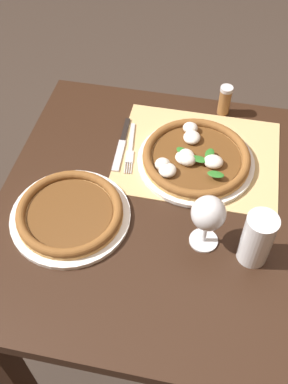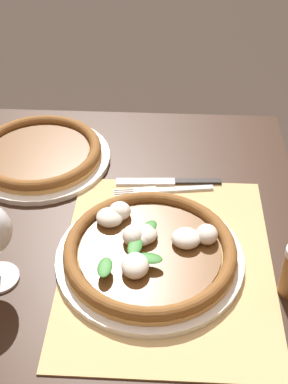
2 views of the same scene
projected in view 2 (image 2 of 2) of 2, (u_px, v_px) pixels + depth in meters
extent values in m
cube|color=black|center=(54.00, 305.00, 0.88)|extent=(1.16, 0.88, 0.04)
cube|color=black|center=(236.00, 246.00, 1.50)|extent=(0.07, 0.07, 0.70)
cube|color=tan|center=(167.00, 263.00, 0.92)|extent=(0.45, 0.36, 0.00)
cylinder|color=white|center=(150.00, 258.00, 0.92)|extent=(0.32, 0.32, 0.01)
cylinder|color=tan|center=(150.00, 253.00, 0.91)|extent=(0.30, 0.30, 0.01)
torus|color=brown|center=(150.00, 249.00, 0.91)|extent=(0.30, 0.30, 0.02)
cylinder|color=brown|center=(150.00, 251.00, 0.91)|extent=(0.24, 0.24, 0.00)
ellipsoid|color=silver|center=(207.00, 234.00, 0.92)|extent=(0.04, 0.04, 0.03)
ellipsoid|color=silver|center=(120.00, 211.00, 0.97)|extent=(0.04, 0.04, 0.03)
ellipsoid|color=silver|center=(110.00, 217.00, 0.96)|extent=(0.05, 0.05, 0.03)
ellipsoid|color=silver|center=(135.00, 266.00, 0.87)|extent=(0.05, 0.05, 0.03)
ellipsoid|color=silver|center=(133.00, 235.00, 0.92)|extent=(0.04, 0.04, 0.03)
ellipsoid|color=silver|center=(145.00, 234.00, 0.93)|extent=(0.05, 0.04, 0.03)
ellipsoid|color=silver|center=(186.00, 238.00, 0.92)|extent=(0.05, 0.05, 0.03)
ellipsoid|color=silver|center=(140.00, 234.00, 0.93)|extent=(0.05, 0.05, 0.02)
ellipsoid|color=#286B23|center=(105.00, 267.00, 0.86)|extent=(0.05, 0.03, 0.00)
ellipsoid|color=#286B23|center=(135.00, 246.00, 0.89)|extent=(0.05, 0.03, 0.00)
ellipsoid|color=#286B23|center=(148.00, 228.00, 0.93)|extent=(0.05, 0.04, 0.00)
ellipsoid|color=#286B23|center=(149.00, 258.00, 0.87)|extent=(0.03, 0.05, 0.00)
cylinder|color=white|center=(40.00, 158.00, 1.15)|extent=(0.30, 0.30, 0.01)
cylinder|color=tan|center=(39.00, 154.00, 1.15)|extent=(0.27, 0.27, 0.01)
torus|color=brown|center=(39.00, 150.00, 1.14)|extent=(0.27, 0.27, 0.02)
cylinder|color=brown|center=(39.00, 152.00, 1.14)|extent=(0.21, 0.21, 0.00)
cube|color=#B7B7BC|center=(185.00, 189.00, 1.07)|extent=(0.03, 0.12, 0.00)
cube|color=#B7B7BC|center=(145.00, 191.00, 1.07)|extent=(0.03, 0.05, 0.00)
cylinder|color=#B7B7BC|center=(124.00, 190.00, 1.07)|extent=(0.01, 0.04, 0.00)
cylinder|color=#B7B7BC|center=(124.00, 192.00, 1.07)|extent=(0.01, 0.04, 0.00)
cylinder|color=#B7B7BC|center=(124.00, 193.00, 1.06)|extent=(0.01, 0.04, 0.00)
cylinder|color=#B7B7BC|center=(124.00, 195.00, 1.06)|extent=(0.01, 0.04, 0.00)
cube|color=black|center=(198.00, 182.00, 1.09)|extent=(0.02, 0.10, 0.01)
cube|color=#B7B7BC|center=(146.00, 182.00, 1.09)|extent=(0.03, 0.12, 0.00)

